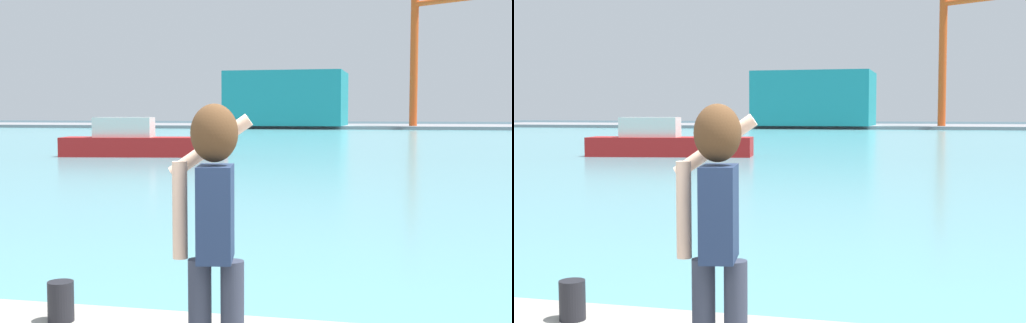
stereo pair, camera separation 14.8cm
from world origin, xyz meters
TOP-DOWN VIEW (x-y plane):
  - ground_plane at (0.00, 50.00)m, footprint 220.00×220.00m
  - harbor_water at (0.00, 52.00)m, footprint 140.00×100.00m
  - far_shore_dock at (0.00, 92.00)m, footprint 140.00×20.00m
  - person_photographer at (-0.42, 0.43)m, footprint 0.53×0.55m
  - harbor_bollard at (-2.03, 1.53)m, footprint 0.21×0.21m
  - boat_moored at (-11.98, 27.31)m, footprint 8.18×3.15m
  - warehouse_left at (-15.00, 86.03)m, footprint 15.42×10.78m
  - port_crane at (2.82, 84.81)m, footprint 10.65×6.58m

SIDE VIEW (x-z plane):
  - ground_plane at x=0.00m, z-range 0.00..0.00m
  - harbor_water at x=0.00m, z-range 0.00..0.02m
  - far_shore_dock at x=0.00m, z-range 0.00..0.43m
  - harbor_bollard at x=-2.03m, z-range 0.47..0.80m
  - boat_moored at x=-11.98m, z-range -0.26..1.64m
  - person_photographer at x=-0.42m, z-range 0.67..2.41m
  - warehouse_left at x=-15.00m, z-range 0.43..7.56m
  - port_crane at x=2.82m, z-range 2.32..18.62m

